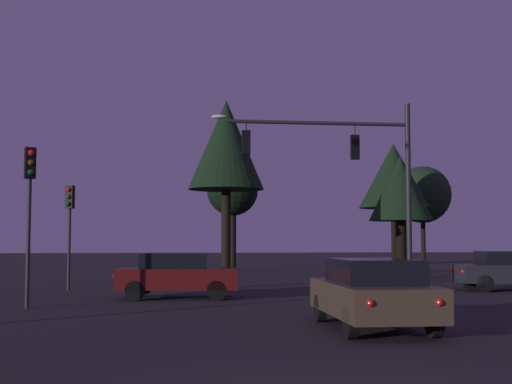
# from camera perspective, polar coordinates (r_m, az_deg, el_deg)

# --- Properties ---
(ground_plane) EXTENTS (168.00, 168.00, 0.00)m
(ground_plane) POSITION_cam_1_polar(r_m,az_deg,el_deg) (32.07, -3.30, -7.47)
(ground_plane) COLOR black
(ground_plane) RESTS_ON ground
(traffic_signal_mast_arm) EXTENTS (7.42, 0.37, 7.04)m
(traffic_signal_mast_arm) POSITION_cam_1_polar(r_m,az_deg,el_deg) (25.73, 7.91, 2.33)
(traffic_signal_mast_arm) COLOR #232326
(traffic_signal_mast_arm) RESTS_ON ground
(traffic_light_corner_left) EXTENTS (0.37, 0.39, 4.60)m
(traffic_light_corner_left) POSITION_cam_1_polar(r_m,az_deg,el_deg) (20.88, -18.15, -0.18)
(traffic_light_corner_left) COLOR #232326
(traffic_light_corner_left) RESTS_ON ground
(traffic_light_corner_right) EXTENTS (0.36, 0.38, 4.08)m
(traffic_light_corner_right) POSITION_cam_1_polar(r_m,az_deg,el_deg) (27.85, -15.11, -1.89)
(traffic_light_corner_right) COLOR #232326
(traffic_light_corner_right) RESTS_ON ground
(car_nearside_lane) EXTENTS (1.95, 4.54, 1.52)m
(car_nearside_lane) POSITION_cam_1_polar(r_m,az_deg,el_deg) (15.36, 9.56, -8.14)
(car_nearside_lane) COLOR #473828
(car_nearside_lane) RESTS_ON ground
(car_crossing_left) EXTENTS (4.19, 2.21, 1.52)m
(car_crossing_left) POSITION_cam_1_polar(r_m,az_deg,el_deg) (23.43, -6.52, -6.76)
(car_crossing_left) COLOR #4C0F0F
(car_crossing_left) RESTS_ON ground
(tree_behind_sign) EXTENTS (3.11, 3.11, 6.10)m
(tree_behind_sign) POSITION_cam_1_polar(r_m,az_deg,el_deg) (34.64, 11.81, 0.19)
(tree_behind_sign) COLOR black
(tree_behind_sign) RESTS_ON ground
(tree_left_far) EXTENTS (3.71, 3.71, 6.78)m
(tree_left_far) POSITION_cam_1_polar(r_m,az_deg,el_deg) (46.26, 13.55, -0.24)
(tree_left_far) COLOR black
(tree_left_far) RESTS_ON ground
(tree_center_horizon) EXTENTS (4.10, 4.10, 7.66)m
(tree_center_horizon) POSITION_cam_1_polar(r_m,az_deg,el_deg) (41.46, 11.27, 1.28)
(tree_center_horizon) COLOR black
(tree_center_horizon) RESTS_ON ground
(tree_right_cluster) EXTENTS (3.45, 3.45, 7.05)m
(tree_right_cluster) POSITION_cam_1_polar(r_m,az_deg,el_deg) (46.35, -1.95, 0.06)
(tree_right_cluster) COLOR black
(tree_right_cluster) RESTS_ON ground
(tree_lot_edge) EXTENTS (3.13, 3.13, 7.77)m
(tree_lot_edge) POSITION_cam_1_polar(r_m,az_deg,el_deg) (28.73, -2.47, 3.80)
(tree_lot_edge) COLOR black
(tree_lot_edge) RESTS_ON ground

